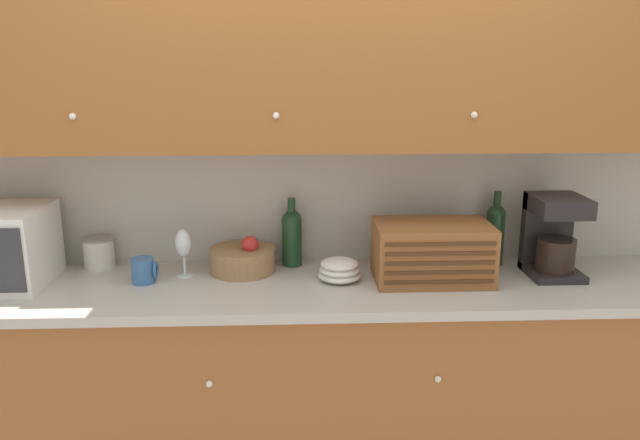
{
  "coord_description": "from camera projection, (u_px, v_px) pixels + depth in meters",
  "views": [
    {
      "loc": [
        -0.11,
        -2.77,
        1.83
      ],
      "look_at": [
        0.0,
        -0.22,
        1.17
      ],
      "focal_mm": 35.0,
      "sensor_mm": 36.0,
      "label": 1
    }
  ],
  "objects": [
    {
      "name": "ground_plane",
      "position": [
        318.0,
        433.0,
        3.14
      ],
      "size": [
        24.0,
        24.0,
        0.0
      ],
      "primitive_type": "plane",
      "color": "slate"
    },
    {
      "name": "second_wine_bottle",
      "position": [
        495.0,
        231.0,
        2.8
      ],
      "size": [
        0.08,
        0.08,
        0.34
      ],
      "color": "#19381E",
      "rests_on": "counter_unit"
    },
    {
      "name": "coffee_maker",
      "position": [
        553.0,
        235.0,
        2.66
      ],
      "size": [
        0.21,
        0.24,
        0.35
      ],
      "color": "black",
      "rests_on": "counter_unit"
    },
    {
      "name": "wine_glass",
      "position": [
        183.0,
        245.0,
        2.64
      ],
      "size": [
        0.07,
        0.07,
        0.21
      ],
      "color": "silver",
      "rests_on": "counter_unit"
    },
    {
      "name": "backsplash_panel",
      "position": [
        318.0,
        203.0,
        2.83
      ],
      "size": [
        3.49,
        0.01,
        0.54
      ],
      "color": "#B7B2A8",
      "rests_on": "counter_unit"
    },
    {
      "name": "fruit_basket",
      "position": [
        243.0,
        259.0,
        2.72
      ],
      "size": [
        0.28,
        0.28,
        0.17
      ],
      "color": "#937047",
      "rests_on": "counter_unit"
    },
    {
      "name": "bowl_stack_on_counter",
      "position": [
        339.0,
        270.0,
        2.61
      ],
      "size": [
        0.18,
        0.18,
        0.09
      ],
      "color": "silver",
      "rests_on": "counter_unit"
    },
    {
      "name": "upper_cabinets",
      "position": [
        361.0,
        44.0,
        2.51
      ],
      "size": [
        3.49,
        0.36,
        0.85
      ],
      "color": "#935628",
      "rests_on": "backsplash_panel"
    },
    {
      "name": "wall_back",
      "position": [
        318.0,
        178.0,
        2.84
      ],
      "size": [
        5.89,
        0.06,
        2.6
      ],
      "color": "beige",
      "rests_on": "ground_plane"
    },
    {
      "name": "storage_canister",
      "position": [
        99.0,
        253.0,
        2.77
      ],
      "size": [
        0.14,
        0.14,
        0.14
      ],
      "color": "silver",
      "rests_on": "counter_unit"
    },
    {
      "name": "bread_box",
      "position": [
        432.0,
        252.0,
        2.6
      ],
      "size": [
        0.48,
        0.3,
        0.24
      ],
      "color": "brown",
      "rests_on": "counter_unit"
    },
    {
      "name": "wine_bottle",
      "position": [
        292.0,
        235.0,
        2.79
      ],
      "size": [
        0.09,
        0.09,
        0.31
      ],
      "color": "#19381E",
      "rests_on": "counter_unit"
    },
    {
      "name": "counter_unit",
      "position": [
        321.0,
        381.0,
        2.72
      ],
      "size": [
        3.51,
        0.65,
        0.92
      ],
      "color": "#935628",
      "rests_on": "ground_plane"
    },
    {
      "name": "mug",
      "position": [
        144.0,
        271.0,
        2.58
      ],
      "size": [
        0.11,
        0.09,
        0.11
      ],
      "color": "#38669E",
      "rests_on": "counter_unit"
    }
  ]
}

